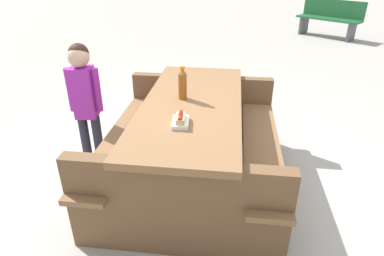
{
  "coord_description": "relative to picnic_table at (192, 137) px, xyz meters",
  "views": [
    {
      "loc": [
        2.36,
        0.11,
        1.76
      ],
      "look_at": [
        0.0,
        0.0,
        0.52
      ],
      "focal_mm": 30.88,
      "sensor_mm": 36.0,
      "label": 1
    }
  ],
  "objects": [
    {
      "name": "ground_plane",
      "position": [
        0.0,
        0.0,
        -0.44
      ],
      "size": [
        30.0,
        30.0,
        0.0
      ],
      "primitive_type": "plane",
      "color": "#ADA599",
      "rests_on": "ground"
    },
    {
      "name": "hotdog_tray",
      "position": [
        0.38,
        -0.06,
        0.34
      ],
      "size": [
        0.18,
        0.11,
        0.08
      ],
      "color": "white",
      "rests_on": "picnic_table"
    },
    {
      "name": "picnic_table",
      "position": [
        0.0,
        0.0,
        0.0
      ],
      "size": [
        1.91,
        1.54,
        0.75
      ],
      "color": "brown",
      "rests_on": "ground"
    },
    {
      "name": "soda_bottle",
      "position": [
        -0.07,
        -0.08,
        0.43
      ],
      "size": [
        0.07,
        0.07,
        0.26
      ],
      "color": "brown",
      "rests_on": "picnic_table"
    },
    {
      "name": "park_bench_mid",
      "position": [
        -6.0,
        3.02,
        0.0
      ],
      "size": [
        1.32,
        1.36,
        0.85
      ],
      "color": "#1E592D",
      "rests_on": "ground"
    },
    {
      "name": "child_in_coat",
      "position": [
        -0.2,
        -0.92,
        0.29
      ],
      "size": [
        0.18,
        0.28,
        1.15
      ],
      "color": "#262633",
      "rests_on": "ground"
    }
  ]
}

